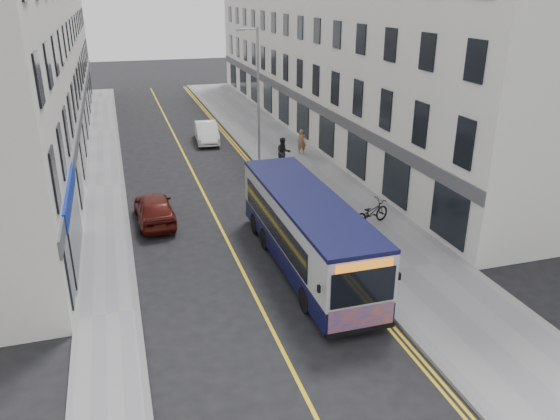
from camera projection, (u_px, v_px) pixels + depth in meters
ground at (246, 278)px, 20.29m from camera, size 140.00×140.00×0.00m
pavement_east at (300, 168)px, 32.60m from camera, size 4.50×64.00×0.12m
pavement_west at (104, 186)px, 29.56m from camera, size 2.00×64.00×0.12m
kerb_east at (264, 171)px, 31.99m from camera, size 0.18×64.00×0.13m
kerb_west at (123, 184)px, 29.83m from camera, size 0.18×64.00×0.13m
road_centre_line at (196, 179)px, 30.93m from camera, size 0.12×64.00×0.01m
road_dbl_yellow_inner at (257, 173)px, 31.89m from camera, size 0.10×64.00×0.01m
road_dbl_yellow_outer at (260, 173)px, 31.94m from camera, size 0.10×64.00×0.01m
terrace_east at (330, 41)px, 39.58m from camera, size 6.00×46.00×13.00m
terrace_west at (24, 49)px, 34.04m from camera, size 6.00×46.00×13.00m
streetlamp at (257, 91)px, 32.18m from camera, size 1.32×0.18×8.00m
city_bus at (306, 229)px, 20.50m from camera, size 2.35×10.04×2.91m
bicycle at (371, 213)px, 24.45m from camera, size 2.22×1.44×1.10m
pedestrian_near at (302, 142)px, 34.89m from camera, size 0.63×0.46×1.58m
pedestrian_far at (283, 153)px, 32.06m from camera, size 0.89×0.69×1.83m
car_white at (207, 132)px, 38.10m from camera, size 1.81×4.32×1.39m
car_maroon at (154, 208)px, 24.87m from camera, size 1.78×4.16×1.40m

